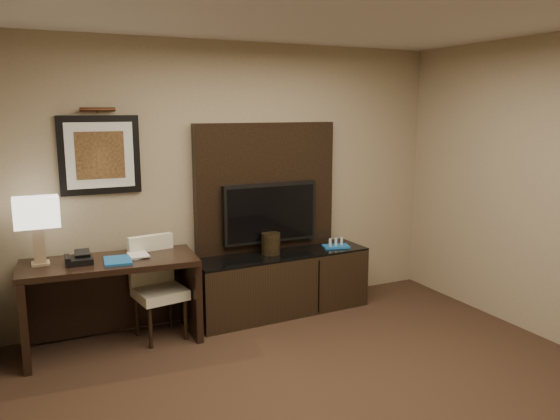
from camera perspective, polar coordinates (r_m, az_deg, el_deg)
wall_back at (r=5.50m, az=-4.62°, el=3.13°), size 4.50×0.01×2.70m
desk at (r=5.03m, az=-17.15°, el=-9.31°), size 1.50×0.73×0.78m
credenza at (r=5.60m, az=0.14°, el=-7.61°), size 1.83×0.57×0.62m
tv_wall_panel at (r=5.57m, az=-1.50°, el=2.42°), size 1.50×0.12×1.30m
tv at (r=5.52m, az=-1.06°, el=-0.28°), size 1.00×0.08×0.60m
artwork at (r=5.14m, az=-18.32°, el=5.47°), size 0.70×0.04×0.70m
picture_light at (r=5.08m, az=-18.53°, el=9.93°), size 0.04×0.04×0.30m
desk_chair at (r=5.08m, az=-12.44°, el=-8.39°), size 0.48×0.54×0.86m
table_lamp at (r=4.90m, az=-24.00°, el=-1.71°), size 0.44×0.33×0.63m
desk_phone at (r=4.87m, az=-20.27°, el=-4.67°), size 0.22×0.20×0.11m
blue_folder at (r=4.84m, az=-16.59°, el=-5.07°), size 0.25×0.32×0.02m
book at (r=4.92m, az=-15.57°, el=-3.57°), size 0.16×0.02×0.22m
ice_bucket at (r=5.46m, az=-0.97°, el=-3.51°), size 0.21×0.21×0.21m
minibar_tray at (r=5.76m, az=5.86°, el=-3.42°), size 0.30×0.23×0.10m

